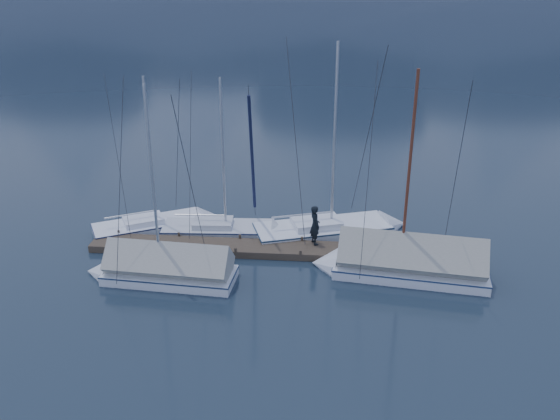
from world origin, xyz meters
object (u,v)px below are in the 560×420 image
object	(u,v)px
sailboat_open_left	(165,224)
sailboat_open_mid	(235,230)
sailboat_open_right	(341,229)
person	(315,225)
sailboat_covered_far	(158,270)
sailboat_covered_near	(397,264)

from	to	relation	value
sailboat_open_left	sailboat_open_mid	size ratio (longest dim) A/B	0.99
sailboat_open_right	sailboat_open_left	bearing A→B (deg)	-179.66
person	sailboat_open_mid	bearing A→B (deg)	45.50
sailboat_open_left	sailboat_covered_far	bearing A→B (deg)	-78.11
sailboat_open_left	person	distance (m)	8.11
sailboat_open_right	sailboat_covered_near	size ratio (longest dim) A/B	1.04
sailboat_open_mid	person	size ratio (longest dim) A/B	4.48
sailboat_open_left	sailboat_open_mid	bearing A→B (deg)	-7.94
sailboat_open_right	sailboat_covered_far	world-z (taller)	sailboat_open_right
sailboat_open_right	sailboat_covered_near	distance (m)	4.73
sailboat_open_mid	person	bearing A→B (deg)	-20.46
sailboat_open_left	sailboat_open_right	distance (m)	9.07
sailboat_open_mid	sailboat_covered_near	world-z (taller)	sailboat_covered_near
sailboat_open_mid	person	xyz separation A→B (m)	(4.04, -1.51, 1.15)
sailboat_covered_near	sailboat_covered_far	xyz separation A→B (m)	(-10.30, -1.35, -0.04)
sailboat_covered_near	sailboat_open_left	bearing A→B (deg)	160.55
sailboat_open_mid	sailboat_covered_far	bearing A→B (deg)	-118.05
sailboat_open_mid	sailboat_open_right	distance (m)	5.38
sailboat_open_right	sailboat_covered_near	world-z (taller)	sailboat_open_right
sailboat_open_right	sailboat_covered_far	bearing A→B (deg)	-145.58
sailboat_covered_near	sailboat_covered_far	bearing A→B (deg)	-172.54
sailboat_open_right	person	distance (m)	2.70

